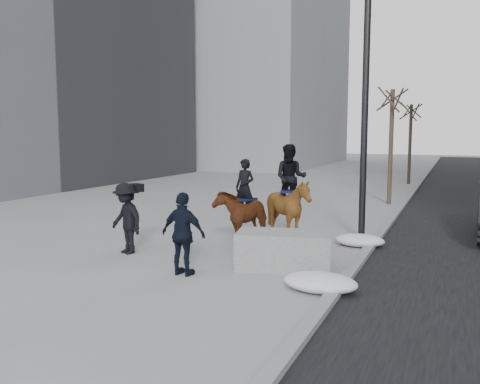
% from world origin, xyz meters
% --- Properties ---
extents(ground, '(120.00, 120.00, 0.00)m').
position_xyz_m(ground, '(0.00, 0.00, 0.00)').
color(ground, gray).
rests_on(ground, ground).
extents(curb, '(0.25, 90.00, 0.12)m').
position_xyz_m(curb, '(3.00, 10.00, 0.06)').
color(curb, gray).
rests_on(curb, ground).
extents(planter, '(2.21, 1.45, 0.82)m').
position_xyz_m(planter, '(1.54, 0.04, 0.41)').
color(planter, '#99999B').
rests_on(planter, ground).
extents(tree_near, '(1.20, 1.20, 5.24)m').
position_xyz_m(tree_near, '(2.40, 11.37, 2.62)').
color(tree_near, '#362B20').
rests_on(tree_near, ground).
extents(tree_far, '(1.20, 1.20, 5.04)m').
position_xyz_m(tree_far, '(2.40, 20.26, 2.52)').
color(tree_far, '#3A3022').
rests_on(tree_far, ground).
extents(mounted_left, '(1.15, 1.88, 2.27)m').
position_xyz_m(mounted_left, '(-0.32, 2.14, 0.85)').
color(mounted_left, '#4C1E0F').
rests_on(mounted_left, ground).
extents(mounted_right, '(1.65, 1.79, 2.66)m').
position_xyz_m(mounted_right, '(0.79, 2.76, 1.07)').
color(mounted_right, '#4A250E').
rests_on(mounted_right, ground).
extents(feeder, '(1.05, 0.89, 1.75)m').
position_xyz_m(feeder, '(-0.22, -1.28, 0.88)').
color(feeder, black).
rests_on(feeder, ground).
extents(camera_crew, '(1.30, 1.04, 1.75)m').
position_xyz_m(camera_crew, '(-2.47, -0.15, 0.89)').
color(camera_crew, black).
rests_on(camera_crew, ground).
extents(lamppost, '(0.25, 1.01, 9.09)m').
position_xyz_m(lamppost, '(2.60, 3.64, 4.99)').
color(lamppost, black).
rests_on(lamppost, ground).
extents(snow_piles, '(1.42, 4.99, 0.36)m').
position_xyz_m(snow_piles, '(2.70, 0.53, 0.17)').
color(snow_piles, silver).
rests_on(snow_piles, ground).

